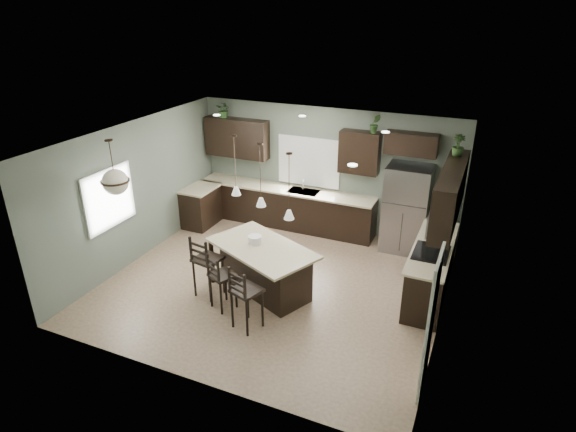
% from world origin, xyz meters
% --- Properties ---
extents(ground, '(6.00, 6.00, 0.00)m').
position_xyz_m(ground, '(0.00, 0.00, 0.00)').
color(ground, '#9E8466').
rests_on(ground, ground).
extents(pantry_door, '(0.04, 0.82, 2.04)m').
position_xyz_m(pantry_door, '(2.98, -1.55, 1.02)').
color(pantry_door, white).
rests_on(pantry_door, ground).
extents(window_back, '(1.35, 0.02, 1.00)m').
position_xyz_m(window_back, '(-0.40, 2.73, 1.55)').
color(window_back, white).
rests_on(window_back, room_shell).
extents(window_left, '(0.02, 1.10, 1.00)m').
position_xyz_m(window_left, '(-2.98, -0.80, 1.55)').
color(window_left, white).
rests_on(window_left, room_shell).
extents(left_return_cabs, '(0.60, 0.90, 0.90)m').
position_xyz_m(left_return_cabs, '(-2.70, 1.70, 0.45)').
color(left_return_cabs, black).
rests_on(left_return_cabs, ground).
extents(left_return_countertop, '(0.66, 0.96, 0.04)m').
position_xyz_m(left_return_countertop, '(-2.68, 1.70, 0.92)').
color(left_return_countertop, beige).
rests_on(left_return_countertop, left_return_cabs).
extents(back_lower_cabs, '(4.20, 0.60, 0.90)m').
position_xyz_m(back_lower_cabs, '(-0.85, 2.45, 0.45)').
color(back_lower_cabs, black).
rests_on(back_lower_cabs, ground).
extents(back_countertop, '(4.20, 0.66, 0.04)m').
position_xyz_m(back_countertop, '(-0.85, 2.43, 0.92)').
color(back_countertop, beige).
rests_on(back_countertop, back_lower_cabs).
extents(sink_inset, '(0.70, 0.45, 0.01)m').
position_xyz_m(sink_inset, '(-0.40, 2.43, 0.94)').
color(sink_inset, gray).
rests_on(sink_inset, back_countertop).
extents(faucet, '(0.02, 0.02, 0.28)m').
position_xyz_m(faucet, '(-0.40, 2.40, 1.08)').
color(faucet, silver).
rests_on(faucet, back_countertop).
extents(back_upper_left, '(1.55, 0.34, 0.90)m').
position_xyz_m(back_upper_left, '(-2.15, 2.58, 1.95)').
color(back_upper_left, black).
rests_on(back_upper_left, room_shell).
extents(back_upper_right, '(0.85, 0.34, 0.90)m').
position_xyz_m(back_upper_right, '(0.80, 2.58, 1.95)').
color(back_upper_right, black).
rests_on(back_upper_right, room_shell).
extents(fridge_header, '(1.05, 0.34, 0.45)m').
position_xyz_m(fridge_header, '(1.85, 2.58, 2.25)').
color(fridge_header, black).
rests_on(fridge_header, room_shell).
extents(right_lower_cabs, '(0.60, 2.35, 0.90)m').
position_xyz_m(right_lower_cabs, '(2.70, 0.87, 0.45)').
color(right_lower_cabs, black).
rests_on(right_lower_cabs, ground).
extents(right_countertop, '(0.66, 2.35, 0.04)m').
position_xyz_m(right_countertop, '(2.68, 0.87, 0.92)').
color(right_countertop, beige).
rests_on(right_countertop, right_lower_cabs).
extents(cooktop, '(0.58, 0.75, 0.02)m').
position_xyz_m(cooktop, '(2.68, 0.60, 0.94)').
color(cooktop, black).
rests_on(cooktop, right_countertop).
extents(wall_oven_front, '(0.01, 0.72, 0.60)m').
position_xyz_m(wall_oven_front, '(2.40, 0.60, 0.45)').
color(wall_oven_front, gray).
rests_on(wall_oven_front, right_lower_cabs).
extents(right_upper_cabs, '(0.34, 2.35, 0.90)m').
position_xyz_m(right_upper_cabs, '(2.83, 0.87, 1.95)').
color(right_upper_cabs, black).
rests_on(right_upper_cabs, room_shell).
extents(microwave, '(0.40, 0.75, 0.40)m').
position_xyz_m(microwave, '(2.78, 0.60, 1.55)').
color(microwave, gray).
rests_on(microwave, right_upper_cabs).
extents(refrigerator, '(0.90, 0.74, 1.85)m').
position_xyz_m(refrigerator, '(1.92, 2.38, 0.93)').
color(refrigerator, gray).
rests_on(refrigerator, ground).
extents(kitchen_island, '(2.22, 1.80, 0.92)m').
position_xyz_m(kitchen_island, '(-0.08, -0.33, 0.46)').
color(kitchen_island, black).
rests_on(kitchen_island, ground).
extents(serving_dish, '(0.24, 0.24, 0.14)m').
position_xyz_m(serving_dish, '(-0.26, -0.25, 0.99)').
color(serving_dish, white).
rests_on(serving_dish, kitchen_island).
extents(bar_stool_left, '(0.52, 0.52, 1.20)m').
position_xyz_m(bar_stool_left, '(-0.92, -0.80, 0.60)').
color(bar_stool_left, black).
rests_on(bar_stool_left, ground).
extents(bar_stool_center, '(0.51, 0.51, 1.05)m').
position_xyz_m(bar_stool_center, '(-0.48, -1.03, 0.52)').
color(bar_stool_center, black).
rests_on(bar_stool_center, ground).
extents(bar_stool_right, '(0.54, 0.54, 1.14)m').
position_xyz_m(bar_stool_right, '(0.15, -1.36, 0.57)').
color(bar_stool_right, black).
rests_on(bar_stool_right, ground).
extents(pendant_left, '(0.17, 0.17, 1.10)m').
position_xyz_m(pendant_left, '(-0.71, -0.05, 2.25)').
color(pendant_left, white).
rests_on(pendant_left, room_shell).
extents(pendant_center, '(0.17, 0.17, 1.10)m').
position_xyz_m(pendant_center, '(-0.08, -0.33, 2.25)').
color(pendant_center, white).
rests_on(pendant_center, room_shell).
extents(pendant_right, '(0.17, 0.17, 1.10)m').
position_xyz_m(pendant_right, '(0.56, -0.62, 2.25)').
color(pendant_right, white).
rests_on(pendant_right, room_shell).
extents(chandelier, '(0.49, 0.49, 0.97)m').
position_xyz_m(chandelier, '(-2.45, -1.11, 2.31)').
color(chandelier, beige).
rests_on(chandelier, room_shell).
extents(plant_back_left, '(0.36, 0.32, 0.37)m').
position_xyz_m(plant_back_left, '(-2.44, 2.55, 2.59)').
color(plant_back_left, '#305927').
rests_on(plant_back_left, back_upper_left).
extents(plant_back_right, '(0.26, 0.24, 0.38)m').
position_xyz_m(plant_back_right, '(1.09, 2.55, 2.59)').
color(plant_back_right, '#2C5023').
rests_on(plant_back_right, back_upper_right).
extents(plant_right_wall, '(0.25, 0.25, 0.37)m').
position_xyz_m(plant_right_wall, '(2.80, 1.59, 2.59)').
color(plant_right_wall, '#2D4C21').
rests_on(plant_right_wall, right_upper_cabs).
extents(room_shell, '(6.00, 6.00, 6.00)m').
position_xyz_m(room_shell, '(0.00, 0.00, 1.70)').
color(room_shell, '#5E6B5D').
rests_on(room_shell, ground).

